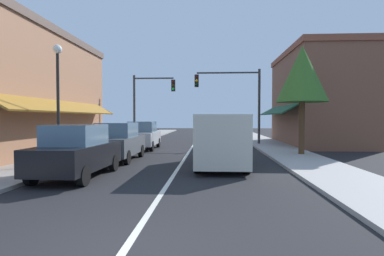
# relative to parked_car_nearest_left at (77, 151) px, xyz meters

# --- Properties ---
(ground_plane) EXTENTS (80.00, 80.00, 0.00)m
(ground_plane) POSITION_rel_parked_car_nearest_left_xyz_m (3.17, 12.03, -0.88)
(ground_plane) COLOR black
(sidewalk_left) EXTENTS (2.60, 56.00, 0.12)m
(sidewalk_left) POSITION_rel_parked_car_nearest_left_xyz_m (-2.33, 12.03, -0.82)
(sidewalk_left) COLOR gray
(sidewalk_left) RESTS_ON ground
(sidewalk_right) EXTENTS (2.60, 56.00, 0.12)m
(sidewalk_right) POSITION_rel_parked_car_nearest_left_xyz_m (8.67, 12.03, -0.82)
(sidewalk_right) COLOR #A39E99
(sidewalk_right) RESTS_ON ground
(lane_center_stripe) EXTENTS (0.14, 52.00, 0.01)m
(lane_center_stripe) POSITION_rel_parked_car_nearest_left_xyz_m (3.17, 12.03, -0.88)
(lane_center_stripe) COLOR silver
(lane_center_stripe) RESTS_ON ground
(storefront_left_block) EXTENTS (6.73, 14.20, 6.79)m
(storefront_left_block) POSITION_rel_parked_car_nearest_left_xyz_m (-6.33, 6.03, 2.52)
(storefront_left_block) COLOR #9E6B4C
(storefront_left_block) RESTS_ON ground
(storefront_right_block) EXTENTS (6.02, 10.20, 6.93)m
(storefront_right_block) POSITION_rel_parked_car_nearest_left_xyz_m (12.32, 14.03, 2.59)
(storefront_right_block) COLOR brown
(storefront_right_block) RESTS_ON ground
(parked_car_nearest_left) EXTENTS (1.86, 4.14, 1.77)m
(parked_car_nearest_left) POSITION_rel_parked_car_nearest_left_xyz_m (0.00, 0.00, 0.00)
(parked_car_nearest_left) COLOR black
(parked_car_nearest_left) RESTS_ON ground
(parked_car_second_left) EXTENTS (1.79, 4.10, 1.77)m
(parked_car_second_left) POSITION_rel_parked_car_nearest_left_xyz_m (0.10, 4.34, 0.00)
(parked_car_second_left) COLOR #4C5156
(parked_car_second_left) RESTS_ON ground
(parked_car_third_left) EXTENTS (1.84, 4.13, 1.77)m
(parked_car_third_left) POSITION_rel_parked_car_nearest_left_xyz_m (0.12, 9.76, 0.00)
(parked_car_third_left) COLOR #B7BABF
(parked_car_third_left) RESTS_ON ground
(van_in_lane) EXTENTS (2.02, 5.19, 2.12)m
(van_in_lane) POSITION_rel_parked_car_nearest_left_xyz_m (4.87, 2.69, 0.27)
(van_in_lane) COLOR beige
(van_in_lane) RESTS_ON ground
(traffic_signal_mast_arm) EXTENTS (4.81, 0.50, 5.56)m
(traffic_signal_mast_arm) POSITION_rel_parked_car_nearest_left_xyz_m (6.31, 13.20, 2.91)
(traffic_signal_mast_arm) COLOR #333333
(traffic_signal_mast_arm) RESTS_ON ground
(traffic_signal_left_corner) EXTENTS (3.38, 0.50, 5.38)m
(traffic_signal_left_corner) POSITION_rel_parked_car_nearest_left_xyz_m (-0.49, 14.65, 2.70)
(traffic_signal_left_corner) COLOR #333333
(traffic_signal_left_corner) RESTS_ON ground
(street_lamp_left_near) EXTENTS (0.36, 0.36, 4.94)m
(street_lamp_left_near) POSITION_rel_parked_car_nearest_left_xyz_m (-1.69, 2.18, 2.43)
(street_lamp_left_near) COLOR black
(street_lamp_left_near) RESTS_ON ground
(tree_right_near) EXTENTS (2.64, 2.64, 5.73)m
(tree_right_near) POSITION_rel_parked_car_nearest_left_xyz_m (9.18, 6.54, 3.36)
(tree_right_near) COLOR #4C331E
(tree_right_near) RESTS_ON ground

